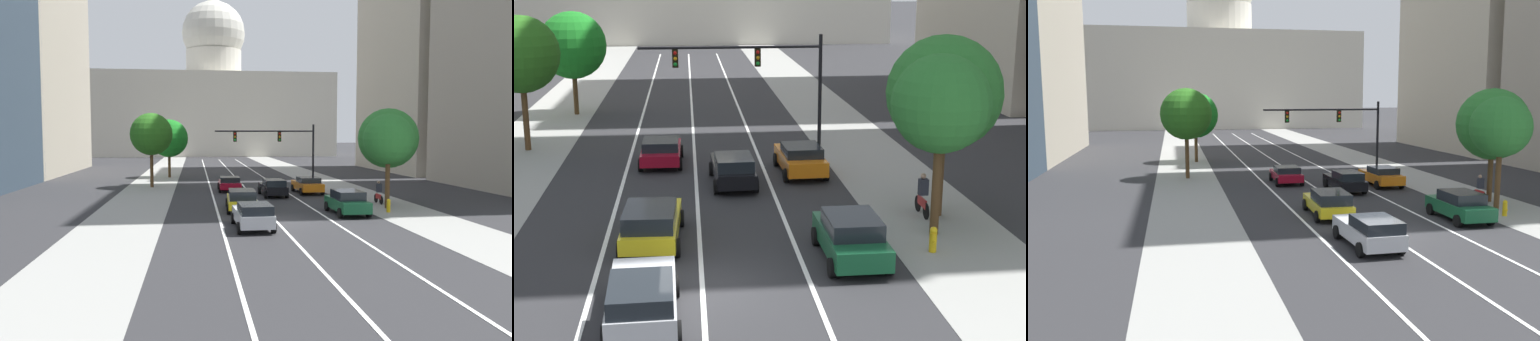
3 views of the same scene
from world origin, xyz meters
TOP-DOWN VIEW (x-y plane):
  - ground_plane at (0.00, 40.00)m, footprint 400.00×400.00m
  - sidewalk_left at (-9.05, 35.00)m, footprint 4.79×130.00m
  - sidewalk_right at (9.05, 35.00)m, footprint 4.79×130.00m
  - lane_stripe_left at (-3.33, 25.00)m, footprint 0.16×90.00m
  - lane_stripe_center at (0.00, 25.00)m, footprint 0.16×90.00m
  - lane_stripe_right at (3.33, 25.00)m, footprint 0.16×90.00m
  - capitol_building at (0.00, 92.06)m, footprint 54.81×22.67m
  - car_silver at (-1.66, -2.17)m, footprint 2.14×4.52m
  - car_crimson at (-1.66, 15.86)m, footprint 2.16×4.20m
  - car_yellow at (-1.67, 4.26)m, footprint 2.25×4.80m
  - car_green at (4.99, 1.99)m, footprint 2.08×4.42m
  - car_black at (1.67, 11.69)m, footprint 2.06×4.75m
  - car_orange at (4.99, 13.35)m, footprint 2.21×4.54m
  - traffic_signal_mast at (3.64, 19.38)m, footprint 9.89×0.39m
  - fire_hydrant at (7.94, 2.35)m, footprint 0.26×0.35m
  - cyclist at (8.80, 6.36)m, footprint 0.36×1.70m
  - street_tree_far_right at (9.43, 6.32)m, footprint 4.43×4.43m
  - street_tree_near_right at (8.56, 4.13)m, footprint 3.53×3.53m
  - street_tree_mid_left at (-8.95, 19.88)m, footprint 4.09×4.09m
  - street_tree_near_left at (-7.80, 30.61)m, footprint 4.48×4.48m

SIDE VIEW (x-z plane):
  - ground_plane at x=0.00m, z-range 0.00..0.00m
  - sidewalk_left at x=-9.05m, z-range 0.00..0.01m
  - sidewalk_right at x=9.05m, z-range 0.00..0.01m
  - lane_stripe_left at x=-3.33m, z-range 0.01..0.02m
  - lane_stripe_center at x=0.00m, z-range 0.01..0.02m
  - lane_stripe_right at x=3.33m, z-range 0.01..0.02m
  - fire_hydrant at x=7.94m, z-range 0.01..0.92m
  - car_crimson at x=-1.66m, z-range 0.05..1.37m
  - car_orange at x=4.99m, z-range 0.04..1.48m
  - car_black at x=1.67m, z-range 0.04..1.49m
  - car_yellow at x=-1.67m, z-range 0.04..1.52m
  - car_silver at x=-1.66m, z-range 0.04..1.54m
  - car_green at x=4.99m, z-range 0.03..1.60m
  - cyclist at x=8.80m, z-range -0.01..1.71m
  - traffic_signal_mast at x=3.64m, z-range 1.32..7.44m
  - street_tree_near_left at x=-7.80m, z-range 1.20..8.10m
  - street_tree_near_right at x=8.56m, z-range 1.52..8.13m
  - street_tree_far_right at x=9.43m, z-range 1.32..8.42m
  - street_tree_mid_left at x=-8.95m, z-range 1.54..8.76m
  - capitol_building at x=0.00m, z-range -6.54..31.35m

